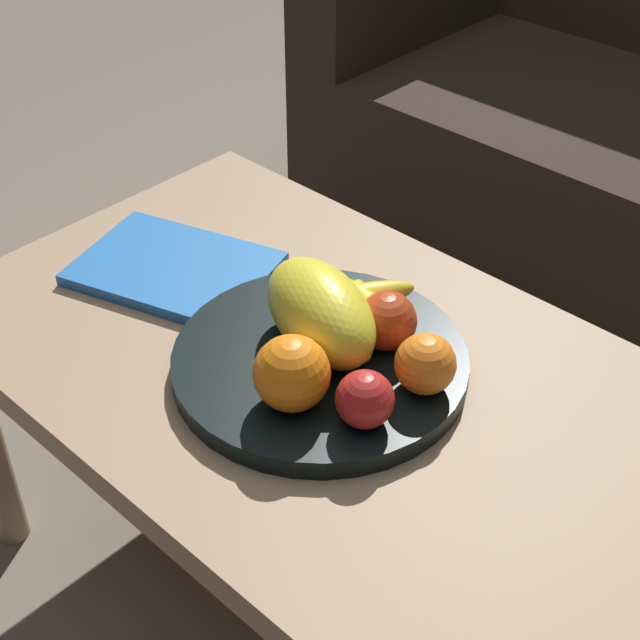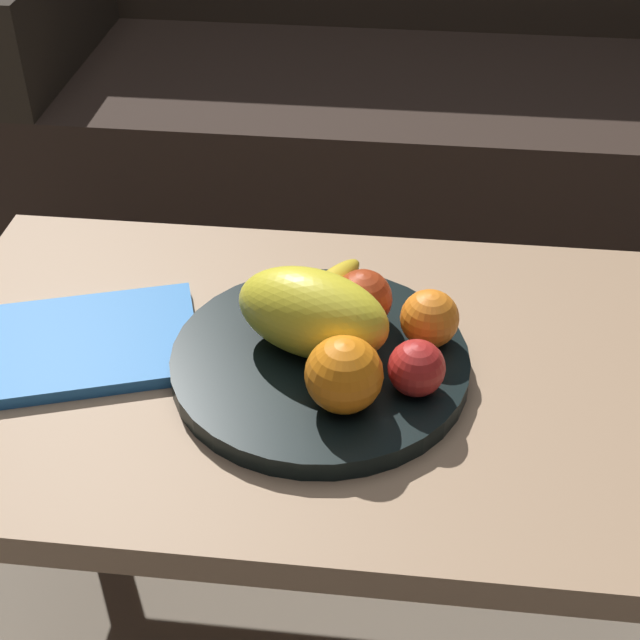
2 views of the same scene
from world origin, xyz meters
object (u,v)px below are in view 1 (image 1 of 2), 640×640
Objects in this scene: coffee_table at (343,411)px; melon_large_front at (318,314)px; apple_front at (365,399)px; apple_left at (387,321)px; orange_front at (425,364)px; banana_bunch at (349,311)px; magazine at (173,270)px; fruit_bowl at (320,362)px; orange_left at (292,373)px.

melon_large_front is (-0.04, -0.00, 0.13)m from coffee_table.
apple_left reaches higher than apple_front.
melon_large_front reaches higher than orange_front.
banana_bunch reaches higher than coffee_table.
apple_left reaches higher than magazine.
apple_front is 0.25× the size of magazine.
orange_front reaches higher than fruit_bowl.
orange_front is at bearing 52.89° from orange_left.
melon_large_front reaches higher than fruit_bowl.
coffee_table is 2.96× the size of fruit_bowl.
melon_large_front reaches higher than apple_front.
melon_large_front is 0.73× the size of magazine.
fruit_bowl is at bearing -163.31° from orange_front.
apple_left is at bearing 120.20° from apple_front.
apple_left is 0.05m from banana_bunch.
magazine is (-0.40, -0.03, -0.05)m from orange_front.
apple_left is at bearing 86.33° from orange_left.
magazine is at bearing 164.25° from orange_left.
magazine is (-0.28, 0.01, -0.00)m from fruit_bowl.
coffee_table is at bearing -106.03° from apple_left.
apple_front is (0.08, -0.06, 0.11)m from coffee_table.
banana_bunch is (-0.05, -0.01, -0.01)m from apple_left.
fruit_bowl is 0.14m from orange_front.
apple_front reaches higher than coffee_table.
banana_bunch is (-0.03, 0.05, 0.11)m from coffee_table.
apple_front is 0.13m from apple_left.
orange_left is 0.15m from apple_left.
apple_front is at bearing -59.80° from apple_left.
magazine is at bearing -169.79° from apple_left.
apple_front is (-0.01, -0.09, -0.00)m from orange_front.
orange_left is at bearing -85.93° from coffee_table.
apple_front is at bearing -23.86° from fruit_bowl.
coffee_table is 5.61× the size of melon_large_front.
orange_front is (0.13, 0.03, -0.02)m from melon_large_front.
banana_bunch reaches higher than fruit_bowl.
orange_left is at bearing -127.11° from orange_front.
orange_front is at bearing 81.74° from apple_front.
fruit_bowl is 5.46× the size of apple_front.
apple_front is at bearing -98.26° from orange_front.
apple_left is (0.05, 0.06, -0.02)m from melon_large_front.
coffee_table is 12.13× the size of orange_left.
coffee_table is at bearing 21.05° from fruit_bowl.
fruit_bowl is 5.04× the size of orange_front.
fruit_bowl is at bearing -123.59° from apple_left.
orange_left is 1.33× the size of apple_front.
apple_front reaches higher than banana_bunch.
coffee_table is 0.15m from apple_front.
melon_large_front is 2.59× the size of apple_left.
orange_front reaches higher than banana_bunch.
melon_large_front is at bearing -18.12° from magazine.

